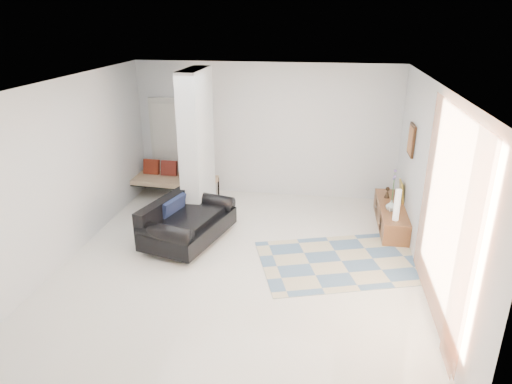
# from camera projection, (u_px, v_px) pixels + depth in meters

# --- Properties ---
(floor) EXTENTS (6.00, 6.00, 0.00)m
(floor) POSITION_uv_depth(u_px,v_px,m) (241.00, 260.00, 7.31)
(floor) COLOR silver
(floor) RESTS_ON ground
(ceiling) EXTENTS (6.00, 6.00, 0.00)m
(ceiling) POSITION_uv_depth(u_px,v_px,m) (238.00, 83.00, 6.30)
(ceiling) COLOR white
(ceiling) RESTS_ON wall_back
(wall_back) EXTENTS (6.00, 0.00, 6.00)m
(wall_back) POSITION_uv_depth(u_px,v_px,m) (266.00, 131.00, 9.57)
(wall_back) COLOR silver
(wall_back) RESTS_ON ground
(wall_front) EXTENTS (6.00, 0.00, 6.00)m
(wall_front) POSITION_uv_depth(u_px,v_px,m) (177.00, 290.00, 4.04)
(wall_front) COLOR silver
(wall_front) RESTS_ON ground
(wall_left) EXTENTS (0.00, 6.00, 6.00)m
(wall_left) POSITION_uv_depth(u_px,v_px,m) (68.00, 169.00, 7.19)
(wall_left) COLOR silver
(wall_left) RESTS_ON ground
(wall_right) EXTENTS (0.00, 6.00, 6.00)m
(wall_right) POSITION_uv_depth(u_px,v_px,m) (431.00, 188.00, 6.42)
(wall_right) COLOR silver
(wall_right) RESTS_ON ground
(partition_column) EXTENTS (0.35, 1.20, 2.80)m
(partition_column) POSITION_uv_depth(u_px,v_px,m) (197.00, 146.00, 8.43)
(partition_column) COLOR silver
(partition_column) RESTS_ON floor
(hallway_door) EXTENTS (0.85, 0.06, 2.04)m
(hallway_door) POSITION_uv_depth(u_px,v_px,m) (170.00, 145.00, 9.97)
(hallway_door) COLOR beige
(hallway_door) RESTS_ON floor
(curtain) EXTENTS (0.00, 2.55, 2.55)m
(curtain) POSITION_uv_depth(u_px,v_px,m) (445.00, 218.00, 5.35)
(curtain) COLOR #D66C38
(curtain) RESTS_ON wall_right
(wall_art) EXTENTS (0.04, 0.45, 0.55)m
(wall_art) POSITION_uv_depth(u_px,v_px,m) (412.00, 140.00, 7.89)
(wall_art) COLOR #331C0D
(wall_art) RESTS_ON wall_right
(media_console) EXTENTS (0.45, 1.75, 0.80)m
(media_console) POSITION_uv_depth(u_px,v_px,m) (391.00, 215.00, 8.45)
(media_console) COLOR brown
(media_console) RESTS_ON floor
(loveseat) EXTENTS (1.41, 1.91, 0.76)m
(loveseat) POSITION_uv_depth(u_px,v_px,m) (185.00, 222.00, 7.84)
(loveseat) COLOR silver
(loveseat) RESTS_ON floor
(daybed) EXTENTS (1.84, 0.90, 0.77)m
(daybed) POSITION_uv_depth(u_px,v_px,m) (173.00, 179.00, 9.72)
(daybed) COLOR black
(daybed) RESTS_ON floor
(area_rug) EXTENTS (2.93, 2.38, 0.01)m
(area_rug) POSITION_uv_depth(u_px,v_px,m) (341.00, 261.00, 7.27)
(area_rug) COLOR #C1B694
(area_rug) RESTS_ON floor
(cylinder_lamp) EXTENTS (0.10, 0.10, 0.55)m
(cylinder_lamp) POSITION_uv_depth(u_px,v_px,m) (397.00, 205.00, 7.70)
(cylinder_lamp) COLOR white
(cylinder_lamp) RESTS_ON media_console
(bronze_figurine) EXTENTS (0.12, 0.12, 0.21)m
(bronze_figurine) POSITION_uv_depth(u_px,v_px,m) (387.00, 192.00, 8.71)
(bronze_figurine) COLOR #312115
(bronze_figurine) RESTS_ON media_console
(vase) EXTENTS (0.21, 0.21, 0.20)m
(vase) POSITION_uv_depth(u_px,v_px,m) (391.00, 205.00, 8.14)
(vase) COLOR white
(vase) RESTS_ON media_console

